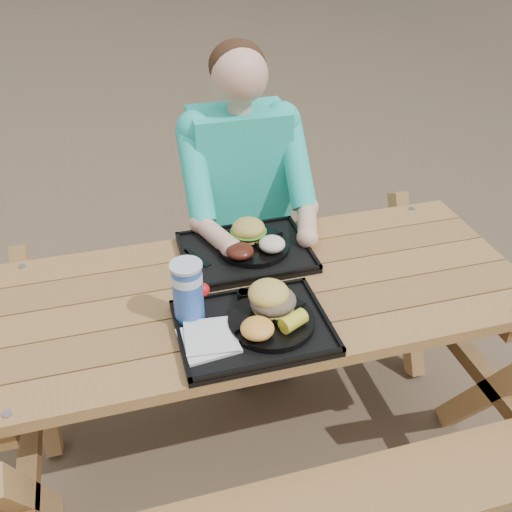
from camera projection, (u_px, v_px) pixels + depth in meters
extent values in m
plane|color=#999999|center=(256.00, 435.00, 2.30)|extent=(60.00, 60.00, 0.00)
cube|color=black|center=(253.00, 328.00, 1.70)|extent=(0.45, 0.35, 0.02)
cube|color=black|center=(246.00, 253.00, 2.03)|extent=(0.45, 0.35, 0.02)
cylinder|color=black|center=(271.00, 321.00, 1.70)|extent=(0.26, 0.26, 0.02)
cylinder|color=black|center=(253.00, 246.00, 2.03)|extent=(0.26, 0.26, 0.02)
cube|color=silver|center=(208.00, 340.00, 1.63)|extent=(0.17, 0.17, 0.02)
cylinder|color=#1746AC|center=(188.00, 292.00, 1.68)|extent=(0.09, 0.09, 0.18)
cylinder|color=black|center=(244.00, 295.00, 1.80)|extent=(0.04, 0.04, 0.03)
cylinder|color=yellow|center=(260.00, 292.00, 1.80)|extent=(0.06, 0.06, 0.03)
ellipsoid|color=#F5AA40|center=(257.00, 328.00, 1.62)|extent=(0.10, 0.10, 0.05)
cube|color=black|center=(196.00, 257.00, 1.99)|extent=(0.08, 0.13, 0.01)
ellipsoid|color=#46170E|center=(240.00, 251.00, 1.95)|extent=(0.10, 0.10, 0.04)
ellipsoid|color=beige|center=(272.00, 244.00, 1.98)|extent=(0.09, 0.09, 0.05)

